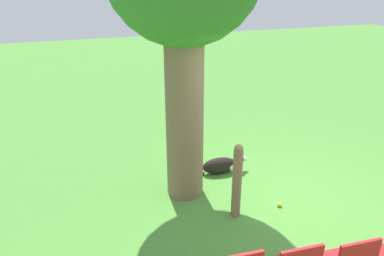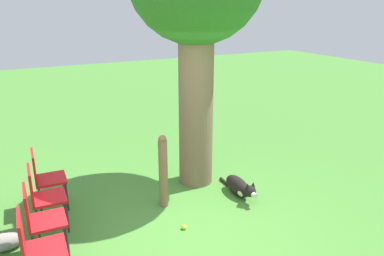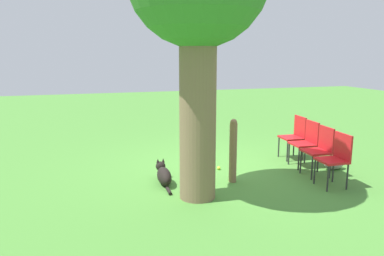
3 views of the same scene
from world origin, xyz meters
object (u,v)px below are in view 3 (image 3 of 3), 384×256
(dog, at_px, (164,175))
(red_chair_0, at_px, (295,134))
(red_chair_1, at_px, (307,140))
(red_chair_3, at_px, (336,156))
(tennis_ball, at_px, (219,168))
(red_chair_2, at_px, (320,147))
(fence_post, at_px, (233,150))

(dog, bearing_deg, red_chair_0, -74.14)
(red_chair_1, height_order, red_chair_3, same)
(red_chair_0, height_order, red_chair_3, same)
(dog, relative_size, tennis_ball, 15.11)
(red_chair_0, height_order, red_chair_1, same)
(red_chair_0, relative_size, red_chair_3, 1.00)
(red_chair_0, relative_size, red_chair_2, 1.00)
(dog, height_order, tennis_ball, dog)
(dog, xyz_separation_m, red_chair_1, (-2.90, -0.15, 0.38))
(red_chair_1, bearing_deg, tennis_ball, -6.59)
(tennis_ball, bearing_deg, red_chair_3, 137.41)
(fence_post, bearing_deg, red_chair_0, -151.60)
(red_chair_0, bearing_deg, red_chair_2, 83.18)
(fence_post, xyz_separation_m, red_chair_2, (-1.64, 0.14, -0.03))
(fence_post, distance_m, red_chair_1, 1.79)
(red_chair_2, xyz_separation_m, tennis_ball, (1.63, -0.84, -0.49))
(fence_post, height_order, red_chair_3, fence_post)
(fence_post, distance_m, red_chair_3, 1.70)
(dog, height_order, red_chair_3, red_chair_3)
(dog, height_order, red_chair_0, red_chair_0)
(dog, bearing_deg, red_chair_1, -84.64)
(dog, relative_size, red_chair_0, 1.14)
(fence_post, distance_m, tennis_ball, 0.88)
(dog, bearing_deg, red_chair_2, -96.04)
(dog, xyz_separation_m, red_chair_2, (-2.80, 0.42, 0.38))
(dog, relative_size, red_chair_2, 1.14)
(red_chair_2, bearing_deg, tennis_ball, -24.81)
(red_chair_0, xyz_separation_m, tennis_ball, (1.82, 0.29, -0.49))
(dog, distance_m, red_chair_0, 3.10)
(dog, bearing_deg, red_chair_3, -107.52)
(red_chair_0, distance_m, red_chair_1, 0.57)
(red_chair_0, height_order, tennis_ball, red_chair_0)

